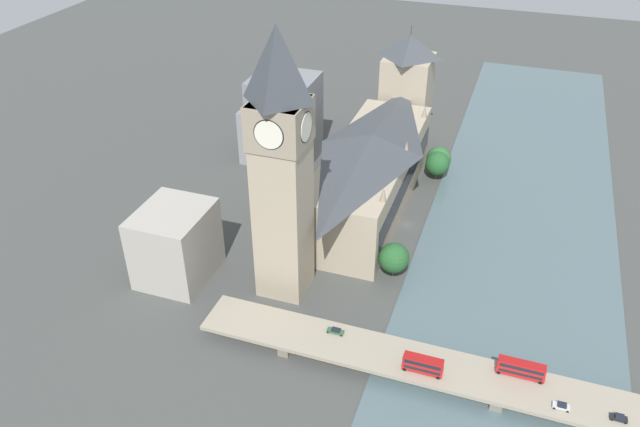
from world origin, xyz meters
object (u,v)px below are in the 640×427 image
object	(u,v)px
clock_tower	(281,163)
car_northbound_tail	(619,418)
car_northbound_lead	(336,331)
parliament_hall	(371,171)
victoria_tower	(406,91)
double_decker_bus_mid	(521,368)
road_bridge	(500,384)
car_northbound_mid	(561,406)
double_decker_bus_lead	(423,364)

from	to	relation	value
clock_tower	car_northbound_tail	bearing A→B (deg)	165.22
car_northbound_lead	parliament_hall	bearing A→B (deg)	-81.96
victoria_tower	double_decker_bus_mid	size ratio (longest dim) A/B	4.35
victoria_tower	double_decker_bus_mid	world-z (taller)	victoria_tower
clock_tower	road_bridge	world-z (taller)	clock_tower
parliament_hall	double_decker_bus_mid	world-z (taller)	parliament_hall
victoria_tower	car_northbound_tail	size ratio (longest dim) A/B	13.41
car_northbound_mid	car_northbound_tail	xyz separation A→B (m)	(-12.81, -0.91, -0.04)
clock_tower	victoria_tower	bearing A→B (deg)	-96.18
clock_tower	car_northbound_tail	size ratio (longest dim) A/B	21.24
clock_tower	car_northbound_lead	xyz separation A→B (m)	(-22.29, 19.03, -38.03)
parliament_hall	double_decker_bus_mid	bearing A→B (deg)	129.21
road_bridge	car_northbound_lead	distance (m)	44.31
victoria_tower	car_northbound_lead	world-z (taller)	victoria_tower
parliament_hall	road_bridge	bearing A→B (deg)	125.71
victoria_tower	road_bridge	xyz separation A→B (m)	(-54.52, 132.37, -19.97)
double_decker_bus_lead	clock_tower	bearing A→B (deg)	-27.95
road_bridge	double_decker_bus_mid	xyz separation A→B (m)	(-4.40, -3.59, 3.46)
road_bridge	double_decker_bus_lead	size ratio (longest dim) A/B	15.64
clock_tower	car_northbound_lead	distance (m)	48.01
victoria_tower	car_northbound_lead	xyz separation A→B (m)	(-10.34, 129.39, -18.42)
road_bridge	car_northbound_tail	bearing A→B (deg)	174.30
car_northbound_lead	car_northbound_tail	xyz separation A→B (m)	(-71.48, 5.71, 0.03)
victoria_tower	road_bridge	distance (m)	144.55
victoria_tower	clock_tower	bearing A→B (deg)	83.82
parliament_hall	double_decker_bus_lead	distance (m)	86.74
clock_tower	double_decker_bus_mid	distance (m)	81.64
car_northbound_mid	car_northbound_tail	size ratio (longest dim) A/B	1.03
double_decker_bus_mid	car_northbound_mid	bearing A→B (deg)	144.38
double_decker_bus_mid	car_northbound_lead	xyz separation A→B (m)	(48.58, 0.60, -1.92)
road_bridge	clock_tower	bearing A→B (deg)	-18.33
clock_tower	road_bridge	size ratio (longest dim) A/B	0.51
double_decker_bus_lead	car_northbound_lead	xyz separation A→B (m)	(25.09, -6.11, -2.01)
parliament_hall	road_bridge	size ratio (longest dim) A/B	0.53
parliament_hall	car_northbound_mid	size ratio (longest dim) A/B	21.64
clock_tower	car_northbound_lead	size ratio (longest dim) A/B	17.54
car_northbound_lead	car_northbound_mid	size ratio (longest dim) A/B	1.18
clock_tower	car_northbound_tail	xyz separation A→B (m)	(-93.76, 24.74, -38.00)
road_bridge	car_northbound_lead	bearing A→B (deg)	-3.87
parliament_hall	car_northbound_lead	xyz separation A→B (m)	(-10.28, 72.76, -9.29)
road_bridge	double_decker_bus_lead	distance (m)	19.66
car_northbound_tail	double_decker_bus_lead	bearing A→B (deg)	0.49
car_northbound_mid	car_northbound_tail	bearing A→B (deg)	-175.92
clock_tower	double_decker_bus_mid	size ratio (longest dim) A/B	6.88
car_northbound_lead	double_decker_bus_lead	bearing A→B (deg)	166.31
victoria_tower	car_northbound_tail	world-z (taller)	victoria_tower
road_bridge	car_northbound_lead	size ratio (longest dim) A/B	34.57
clock_tower	road_bridge	bearing A→B (deg)	161.67
double_decker_bus_mid	car_northbound_tail	size ratio (longest dim) A/B	3.09
victoria_tower	car_northbound_lead	distance (m)	131.10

